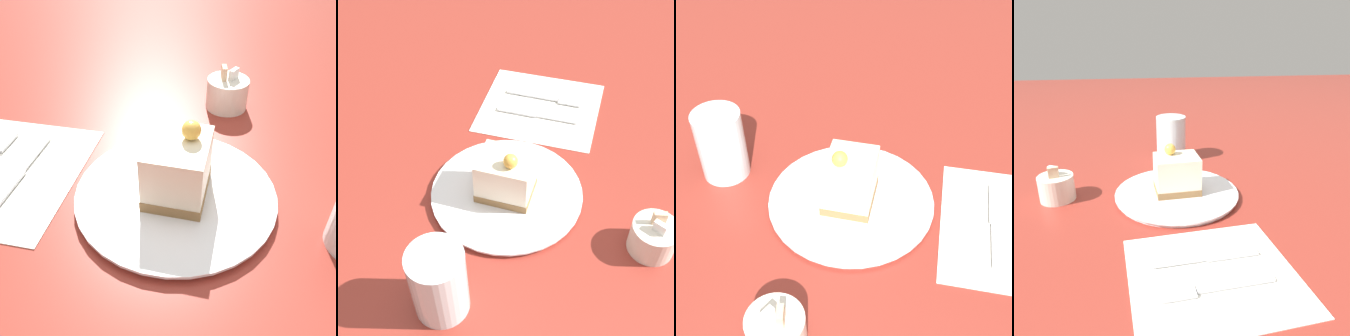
{
  "view_description": "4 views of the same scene",
  "coord_description": "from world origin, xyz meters",
  "views": [
    {
      "loc": [
        0.12,
        -0.37,
        0.34
      ],
      "look_at": [
        0.02,
        -0.04,
        0.05
      ],
      "focal_mm": 40.0,
      "sensor_mm": 36.0,
      "label": 1
    },
    {
      "loc": [
        0.52,
        0.15,
        0.6
      ],
      "look_at": [
        0.01,
        -0.04,
        0.05
      ],
      "focal_mm": 50.0,
      "sensor_mm": 36.0,
      "label": 2
    },
    {
      "loc": [
        -0.1,
        0.45,
        0.54
      ],
      "look_at": [
        0.05,
        -0.05,
        0.05
      ],
      "focal_mm": 50.0,
      "sensor_mm": 36.0,
      "label": 3
    },
    {
      "loc": [
        -0.57,
        0.04,
        0.32
      ],
      "look_at": [
        0.02,
        -0.04,
        0.07
      ],
      "focal_mm": 35.0,
      "sensor_mm": 36.0,
      "label": 4
    }
  ],
  "objects": [
    {
      "name": "ground_plane",
      "position": [
        0.0,
        0.0,
        0.0
      ],
      "size": [
        4.0,
        4.0,
        0.0
      ],
      "primitive_type": "plane",
      "color": "maroon"
    },
    {
      "name": "drinking_glass",
      "position": [
        0.25,
        -0.05,
        0.06
      ],
      "size": [
        0.08,
        0.08,
        0.12
      ],
      "color": "silver",
      "rests_on": "ground_plane"
    },
    {
      "name": "cake_slice",
      "position": [
        0.04,
        -0.03,
        0.05
      ],
      "size": [
        0.08,
        0.09,
        0.1
      ],
      "rotation": [
        0.0,
        0.0,
        0.06
      ],
      "color": "olive",
      "rests_on": "plate"
    },
    {
      "name": "napkin",
      "position": [
        -0.21,
        -0.05,
        0.0
      ],
      "size": [
        0.24,
        0.25,
        0.0
      ],
      "rotation": [
        0.0,
        0.0,
        0.09
      ],
      "color": "white",
      "rests_on": "ground_plane"
    },
    {
      "name": "plate",
      "position": [
        0.03,
        -0.03,
        0.01
      ],
      "size": [
        0.25,
        0.25,
        0.01
      ],
      "color": "white",
      "rests_on": "ground_plane"
    },
    {
      "name": "sugar_bowl",
      "position": [
        0.06,
        0.21,
        0.03
      ],
      "size": [
        0.07,
        0.07,
        0.07
      ],
      "color": "silver",
      "rests_on": "ground_plane"
    },
    {
      "name": "knife",
      "position": [
        -0.18,
        -0.07,
        0.01
      ],
      "size": [
        0.02,
        0.16,
        0.0
      ],
      "rotation": [
        0.0,
        0.0,
        0.07
      ],
      "color": "silver",
      "rests_on": "napkin"
    },
    {
      "name": "fork",
      "position": [
        -0.24,
        -0.04,
        0.01
      ],
      "size": [
        0.03,
        0.16,
        0.0
      ],
      "rotation": [
        0.0,
        0.0,
        0.07
      ],
      "color": "silver",
      "rests_on": "napkin"
    }
  ]
}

